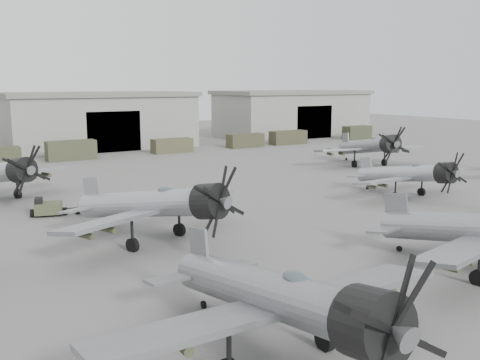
% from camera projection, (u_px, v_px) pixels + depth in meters
% --- Properties ---
extents(ground, '(220.00, 220.00, 0.00)m').
position_uv_depth(ground, '(410.00, 247.00, 33.10)').
color(ground, slate).
rests_on(ground, ground).
extents(hangar_center, '(29.00, 14.80, 8.70)m').
position_uv_depth(hangar_center, '(99.00, 120.00, 84.10)').
color(hangar_center, gray).
rests_on(hangar_center, ground).
extents(hangar_right, '(29.00, 14.80, 8.70)m').
position_uv_depth(hangar_right, '(292.00, 113.00, 103.86)').
color(hangar_right, gray).
rests_on(hangar_right, ground).
extents(support_truck_3, '(6.36, 2.20, 2.57)m').
position_uv_depth(support_truck_3, '(71.00, 150.00, 70.66)').
color(support_truck_3, '#3C402A').
rests_on(support_truck_3, ground).
extents(support_truck_4, '(5.94, 2.20, 2.05)m').
position_uv_depth(support_truck_4, '(172.00, 146.00, 78.30)').
color(support_truck_4, '#47472E').
rests_on(support_truck_4, ground).
extents(support_truck_5, '(5.96, 2.20, 2.16)m').
position_uv_depth(support_truck_5, '(245.00, 141.00, 84.91)').
color(support_truck_5, '#3B3C27').
rests_on(support_truck_5, ground).
extents(support_truck_6, '(6.49, 2.20, 2.25)m').
position_uv_depth(support_truck_6, '(288.00, 137.00, 89.32)').
color(support_truck_6, '#3C3B27').
rests_on(support_truck_6, ground).
extents(support_truck_7, '(5.43, 2.20, 2.41)m').
position_uv_depth(support_truck_7, '(357.00, 133.00, 97.47)').
color(support_truck_7, '#363C27').
rests_on(support_truck_7, ground).
extents(aircraft_near_0, '(13.90, 12.51, 5.60)m').
position_uv_depth(aircraft_near_0, '(283.00, 299.00, 18.58)').
color(aircraft_near_0, gray).
rests_on(aircraft_near_0, ground).
extents(aircraft_mid_1, '(13.70, 12.39, 5.57)m').
position_uv_depth(aircraft_mid_1, '(158.00, 204.00, 33.29)').
color(aircraft_mid_1, '#979AA0').
rests_on(aircraft_mid_1, ground).
extents(aircraft_mid_2, '(11.69, 10.51, 4.69)m').
position_uv_depth(aircraft_mid_2, '(411.00, 174.00, 46.78)').
color(aircraft_mid_2, '#9FA2A8').
rests_on(aircraft_mid_2, ground).
extents(aircraft_far_1, '(13.86, 12.47, 5.51)m').
position_uv_depth(aircraft_far_1, '(371.00, 146.00, 64.70)').
color(aircraft_far_1, gray).
rests_on(aircraft_far_1, ground).
extents(tug_trailer, '(7.45, 3.28, 1.48)m').
position_uv_depth(tug_trailer, '(71.00, 207.00, 41.14)').
color(tug_trailer, '#42472E').
rests_on(tug_trailer, ground).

